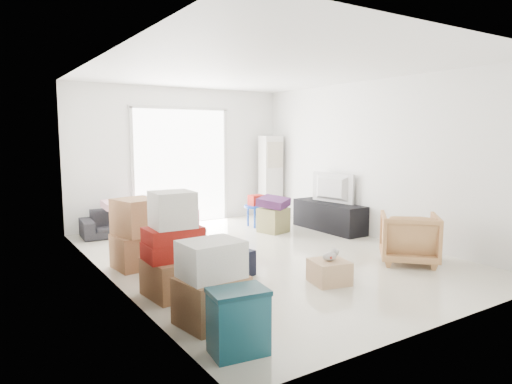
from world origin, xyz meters
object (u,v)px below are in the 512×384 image
Objects in this scene: ottoman at (273,220)px; kids_table at (257,204)px; tv_console at (329,216)px; armchair at (409,235)px; sofa at (128,217)px; storage_bins at (238,321)px; television at (329,199)px; ac_tower at (271,176)px; wood_crate at (329,272)px.

kids_table reaches higher than ottoman.
ottoman is (-0.97, 0.42, -0.04)m from tv_console.
ottoman is at bearing -91.56° from kids_table.
armchair is at bearing -82.90° from kids_table.
sofa is 4.98m from storage_bins.
kids_table is at bearing 132.95° from tv_console.
sofa is 2.40m from kids_table.
storage_bins is 1.22× the size of ottoman.
television is 2.32m from armchair.
armchair is at bearing 158.55° from television.
ac_tower is 3.22× the size of storage_bins.
armchair is 1.24× the size of kids_table.
tv_console is 2.32m from armchair.
tv_console is at bearing -58.37° from armchair.
kids_table reaches higher than tv_console.
ac_tower is 3.26m from sofa.
wood_crate is at bearing -112.01° from ottoman.
sofa is 2.62m from ottoman.
kids_table is at bearing -37.71° from armchair.
armchair is (2.71, -3.93, 0.07)m from sofa.
storage_bins is 0.87× the size of kids_table.
storage_bins reaches higher than wood_crate.
sofa is at bearing 82.58° from storage_bins.
television is (0.05, -1.84, -0.29)m from ac_tower.
tv_console is 2.53× the size of kids_table.
television is 1.53× the size of kids_table.
ottoman is at bearing 67.99° from wood_crate.
wood_crate is (-2.02, -4.15, -0.74)m from ac_tower.
armchair reaches higher than tv_console.
storage_bins is at bearing -140.17° from tv_console.
kids_table reaches higher than storage_bins.
armchair is 1.55m from wood_crate.
armchair is (-0.49, -4.08, -0.49)m from ac_tower.
television is 1.23× the size of armchair.
storage_bins is at bearing -127.11° from ac_tower.
armchair is 3.51m from storage_bins.
tv_console is 1.06m from ottoman.
storage_bins is (-3.90, -3.25, -0.31)m from television.
armchair reaches higher than sofa.
ac_tower is 6.41m from storage_bins.
wood_crate is (-1.11, -2.74, -0.08)m from ottoman.
television is at bearing 0.00° from tv_console.
storage_bins is at bearing -128.59° from ottoman.
storage_bins is (-0.64, -4.94, -0.04)m from sofa.
armchair reaches higher than ottoman.
sofa is 4.18m from wood_crate.
ac_tower is at bearing 64.03° from wood_crate.
armchair is 2.71m from ottoman.
tv_console reaches higher than ottoman.
ac_tower is at bearing 42.23° from kids_table.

